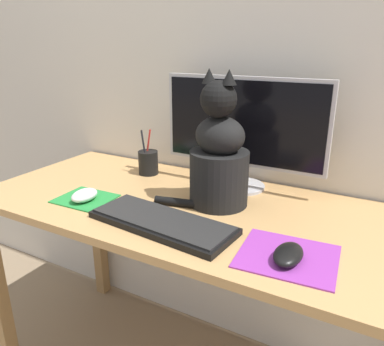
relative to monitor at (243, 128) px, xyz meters
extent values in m
cube|color=beige|center=(-0.07, 0.13, 0.29)|extent=(7.00, 0.04, 2.50)
cube|color=tan|center=(-0.07, -0.22, -0.23)|extent=(1.46, 0.63, 0.02)
cube|color=olive|center=(-0.76, 0.06, -0.60)|extent=(0.05, 0.05, 0.72)
cylinder|color=#B2B2B7|center=(0.00, 0.00, -0.21)|extent=(0.17, 0.17, 0.01)
cylinder|color=#B2B2B7|center=(0.00, 0.00, -0.17)|extent=(0.04, 0.04, 0.07)
cube|color=#B2B2B7|center=(0.00, 0.00, 0.02)|extent=(0.57, 0.02, 0.30)
cube|color=black|center=(0.00, -0.01, 0.02)|extent=(0.55, 0.00, 0.28)
cube|color=black|center=(-0.08, -0.38, -0.21)|extent=(0.44, 0.20, 0.02)
cube|color=black|center=(-0.08, -0.38, -0.19)|extent=(0.42, 0.18, 0.01)
cube|color=#238438|center=(-0.41, -0.35, -0.21)|extent=(0.18, 0.16, 0.00)
cube|color=purple|center=(0.27, -0.38, -0.21)|extent=(0.25, 0.22, 0.00)
ellipsoid|color=white|center=(-0.39, -0.36, -0.19)|extent=(0.07, 0.10, 0.04)
ellipsoid|color=black|center=(0.28, -0.40, -0.19)|extent=(0.07, 0.11, 0.03)
cylinder|color=black|center=(-0.01, -0.17, -0.13)|extent=(0.21, 0.21, 0.17)
ellipsoid|color=black|center=(-0.01, -0.17, 0.01)|extent=(0.17, 0.15, 0.12)
sphere|color=black|center=(-0.01, -0.18, 0.12)|extent=(0.12, 0.12, 0.11)
cone|color=black|center=(-0.04, -0.17, 0.18)|extent=(0.05, 0.05, 0.04)
cone|color=black|center=(0.02, -0.18, 0.18)|extent=(0.05, 0.05, 0.04)
cylinder|color=black|center=(-0.07, -0.24, -0.20)|extent=(0.24, 0.08, 0.03)
cylinder|color=black|center=(-0.37, -0.04, -0.17)|extent=(0.08, 0.08, 0.09)
cylinder|color=red|center=(-0.38, -0.03, -0.11)|extent=(0.03, 0.02, 0.14)
cylinder|color=black|center=(-0.38, -0.05, -0.11)|extent=(0.03, 0.02, 0.14)
camera|label=1|loc=(0.45, -1.17, 0.27)|focal=35.00mm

